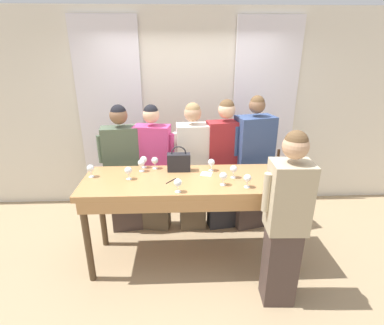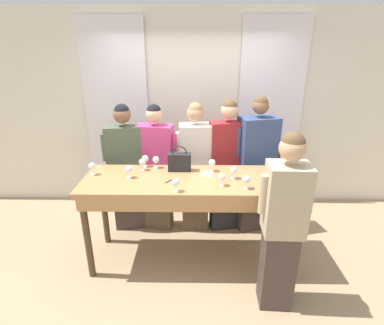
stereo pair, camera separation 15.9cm
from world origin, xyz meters
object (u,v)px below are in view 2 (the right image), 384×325
Objects in this scene: wine_bottle at (277,170)px; wine_glass_back_left at (129,169)px; wine_glass_front_left at (234,170)px; guest_olive_jacket at (127,168)px; host_pouring at (283,224)px; wine_glass_center_mid at (156,160)px; guest_navy_coat at (256,166)px; guest_striped_shirt at (227,166)px; wine_glass_center_left at (142,162)px; guest_cream_sweater at (195,168)px; handbag at (180,161)px; wine_glass_front_right at (92,166)px; wine_glass_back_mid at (176,182)px; tasting_bar at (192,189)px; wine_glass_center_right at (222,177)px; wine_glass_near_host at (246,180)px; wine_glass_back_right at (145,159)px; wine_glass_front_mid at (292,173)px; wine_glass_by_bottle at (212,163)px; guest_pink_top at (157,168)px.

wine_glass_back_left is at bearing 177.04° from wine_bottle.
wine_glass_front_left is 0.08× the size of guest_olive_jacket.
host_pouring is at bearing -38.29° from guest_olive_jacket.
guest_olive_jacket is (-0.43, 0.37, -0.25)m from wine_glass_center_mid.
guest_striped_shirt is at bearing -180.00° from guest_navy_coat.
guest_cream_sweater is (0.58, 0.44, -0.25)m from wine_glass_center_left.
guest_navy_coat is (1.20, 0.37, -0.22)m from wine_glass_center_mid.
host_pouring is at bearing -42.23° from handbag.
handbag reaches higher than wine_glass_front_right.
guest_navy_coat is at bearing 0.00° from guest_olive_jacket.
guest_cream_sweater is (0.18, 0.96, -0.25)m from wine_glass_back_mid.
wine_glass_center_mid is 0.95m from guest_striped_shirt.
handbag is 0.16× the size of guest_navy_coat.
guest_olive_jacket is 1.64m from guest_navy_coat.
wine_glass_back_mid reaches higher than tasting_bar.
wine_glass_center_left is 0.77m from guest_cream_sweater.
guest_olive_jacket is at bearing 140.99° from tasting_bar.
host_pouring is at bearing -60.34° from wine_glass_front_left.
wine_glass_back_mid is 1.01m from guest_cream_sweater.
wine_glass_front_right is at bearing 174.18° from tasting_bar.
handbag is 2.11× the size of wine_glass_front_right.
host_pouring is at bearing -74.53° from guest_striped_shirt.
wine_glass_center_right is at bearing -10.62° from wine_glass_back_left.
wine_glass_front_left is at bearing -90.43° from guest_striped_shirt.
host_pouring is (0.93, -0.85, -0.24)m from handbag.
wine_glass_near_host is 0.08× the size of guest_olive_jacket.
guest_striped_shirt is at bearing 30.55° from wine_glass_back_left.
wine_glass_near_host is 1.04m from guest_cream_sweater.
wine_glass_back_right is at bearing 121.89° from wine_glass_back_mid.
host_pouring reaches higher than wine_glass_back_right.
tasting_bar is at bearing -32.65° from wine_glass_back_right.
guest_striped_shirt is at bearing 58.65° from wine_glass_back_mid.
wine_glass_by_bottle is (-0.80, 0.26, 0.00)m from wine_glass_front_mid.
wine_glass_by_bottle is at bearing -7.82° from wine_glass_center_mid.
guest_striped_shirt is at bearing -0.00° from guest_olive_jacket.
handbag is 1.19m from wine_glass_front_mid.
wine_glass_center_mid is 0.64m from wine_glass_back_mid.
wine_glass_front_mid is at bearing -50.96° from guest_striped_shirt.
guest_navy_coat is (-0.22, 0.72, -0.22)m from wine_glass_front_mid.
wine_glass_front_right is 0.69m from wine_glass_center_mid.
guest_navy_coat is (1.26, 0.00, 0.03)m from guest_pink_top.
guest_olive_jacket is at bearing 123.34° from wine_glass_center_left.
wine_glass_front_right is at bearing 168.86° from wine_glass_near_host.
handbag is 1.06m from guest_navy_coat.
tasting_bar is 1.35× the size of guest_cream_sweater.
wine_glass_back_right is (-1.40, 0.39, -0.03)m from wine_bottle.
wine_glass_center_right is 1.00× the size of wine_glass_back_mid.
guest_cream_sweater is 0.96× the size of guest_navy_coat.
wine_glass_back_mid is at bearing -173.80° from wine_glass_near_host.
wine_glass_front_left is 1.00× the size of wine_glass_by_bottle.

